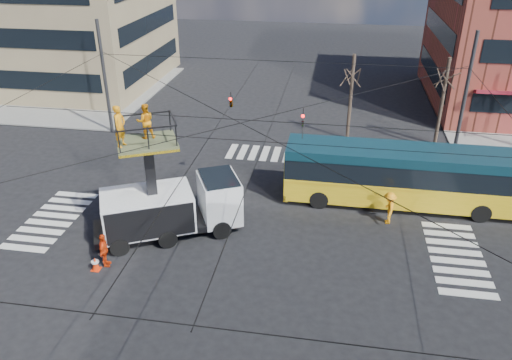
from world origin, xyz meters
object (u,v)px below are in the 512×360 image
object	(u,v)px
utility_truck	(170,194)
city_bus	(405,175)
traffic_cone	(95,264)
flagger	(389,208)
worker_ground	(104,250)

from	to	relation	value
utility_truck	city_bus	bearing A→B (deg)	-3.58
traffic_cone	flagger	xyz separation A→B (m)	(12.93, 6.10, 0.54)
utility_truck	flagger	xyz separation A→B (m)	(10.50, 2.66, -1.27)
flagger	worker_ground	bearing A→B (deg)	-65.62
worker_ground	city_bus	bearing A→B (deg)	-69.95
utility_truck	city_bus	xyz separation A→B (m)	(11.38, 4.75, -0.41)
city_bus	flagger	distance (m)	2.43
city_bus	worker_ground	bearing A→B (deg)	-149.53
utility_truck	worker_ground	xyz separation A→B (m)	(-2.12, -3.07, -1.33)
traffic_cone	flagger	world-z (taller)	flagger
traffic_cone	flagger	size ratio (longest dim) A/B	0.38
traffic_cone	worker_ground	world-z (taller)	worker_ground
city_bus	flagger	bearing A→B (deg)	-112.48
worker_ground	traffic_cone	bearing A→B (deg)	129.66
traffic_cone	utility_truck	bearing A→B (deg)	54.79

